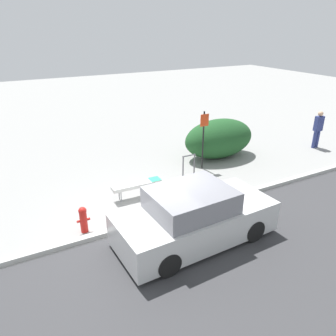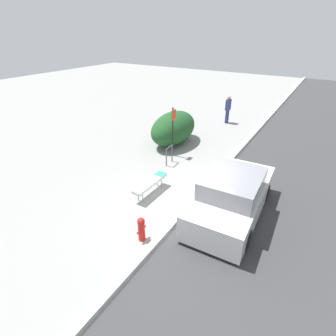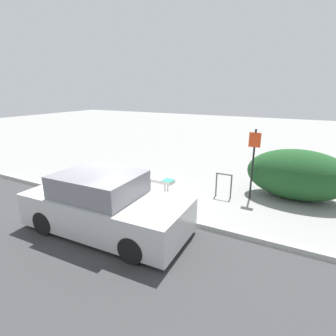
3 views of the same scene
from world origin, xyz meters
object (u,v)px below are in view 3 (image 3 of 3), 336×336
at_px(parked_car_near, 105,206).
at_px(bike_rack, 224,183).
at_px(bench, 152,179).
at_px(fire_hydrant, 85,180).
at_px(sign_post, 253,158).

bearing_deg(parked_car_near, bike_rack, 58.22).
xyz_separation_m(bench, fire_hydrant, (-2.07, -1.15, -0.03)).
distance_m(bench, fire_hydrant, 2.37).
relative_size(bike_rack, sign_post, 0.36).
height_order(bench, parked_car_near, parked_car_near).
height_order(fire_hydrant, parked_car_near, parked_car_near).
bearing_deg(bike_rack, fire_hydrant, -158.06).
xyz_separation_m(bench, sign_post, (3.20, 0.95, 0.94)).
bearing_deg(fire_hydrant, bench, 28.94).
xyz_separation_m(bench, parked_car_near, (0.38, -2.88, 0.23)).
height_order(sign_post, fire_hydrant, sign_post).
xyz_separation_m(sign_post, fire_hydrant, (-5.27, -2.10, -0.98)).
xyz_separation_m(bench, bike_rack, (2.38, 0.65, 0.06)).
xyz_separation_m(bike_rack, fire_hydrant, (-4.45, -1.79, -0.09)).
relative_size(sign_post, fire_hydrant, 3.01).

